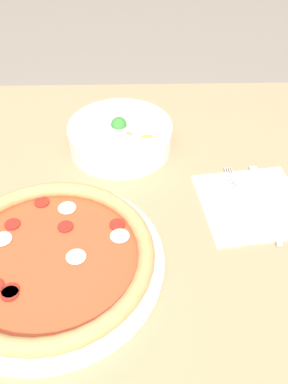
{
  "coord_description": "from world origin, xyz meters",
  "views": [
    {
      "loc": [
        0.17,
        -0.5,
        1.27
      ],
      "look_at": [
        0.18,
        0.07,
        0.75
      ],
      "focal_mm": 40.0,
      "sensor_mm": 36.0,
      "label": 1
    }
  ],
  "objects_px": {
    "bowl": "(121,135)",
    "fork": "(237,203)",
    "knife": "(266,206)",
    "pizza": "(49,258)"
  },
  "relations": [
    {
      "from": "fork",
      "to": "knife",
      "type": "height_order",
      "value": "same"
    },
    {
      "from": "bowl",
      "to": "knife",
      "type": "bearing_deg",
      "value": -35.25
    },
    {
      "from": "pizza",
      "to": "bowl",
      "type": "relative_size",
      "value": 1.67
    },
    {
      "from": "bowl",
      "to": "fork",
      "type": "height_order",
      "value": "bowl"
    },
    {
      "from": "pizza",
      "to": "bowl",
      "type": "height_order",
      "value": "bowl"
    },
    {
      "from": "pizza",
      "to": "fork",
      "type": "relative_size",
      "value": 1.85
    },
    {
      "from": "pizza",
      "to": "knife",
      "type": "xyz_separation_m",
      "value": [
        0.37,
        0.12,
        -0.01
      ]
    },
    {
      "from": "pizza",
      "to": "knife",
      "type": "bearing_deg",
      "value": 18.14
    },
    {
      "from": "bowl",
      "to": "fork",
      "type": "distance_m",
      "value": 0.28
    },
    {
      "from": "pizza",
      "to": "fork",
      "type": "distance_m",
      "value": 0.34
    }
  ]
}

